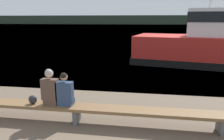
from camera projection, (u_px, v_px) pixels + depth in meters
The scene contains 7 objects.
water_surface at pixel (143, 24), 124.28m from camera, with size 240.00×240.00×0.00m, color #5684A3.
far_shoreline at pixel (143, 20), 122.87m from camera, with size 600.00×12.00×4.80m, color #2D3D2D.
bench_main at pixel (77, 109), 6.08m from camera, with size 8.23×0.53×0.49m.
person_left at pixel (50, 89), 6.06m from camera, with size 0.46×0.39×1.04m.
person_right at pixel (65, 91), 6.02m from camera, with size 0.46×0.38×0.95m.
shopping_bag at pixel (33, 99), 6.19m from camera, with size 0.24×0.18×0.25m.
tugboat_red at pixel (205, 47), 13.77m from camera, with size 9.22×5.34×6.82m.
Camera 1 is at (1.71, -2.06, 2.85)m, focal length 35.00 mm.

